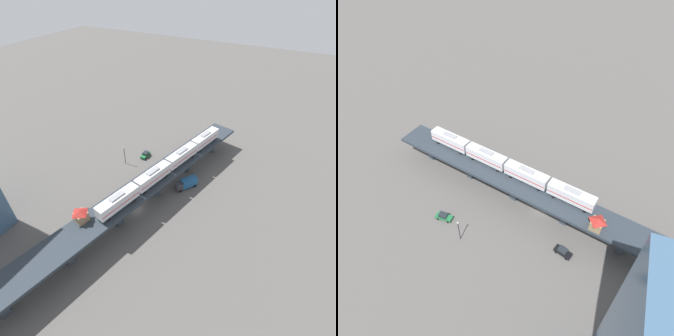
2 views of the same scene
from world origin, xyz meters
TOP-DOWN VIEW (x-y plane):
  - ground_plane at (0.00, 0.00)m, footprint 400.00×400.00m
  - elevated_viaduct at (-0.04, -0.16)m, footprint 28.44×91.59m
  - subway_train at (-4.04, -11.57)m, footprint 13.69×49.20m
  - signal_hut at (5.63, 14.05)m, footprint 3.85×3.85m
  - street_car_black at (10.47, 8.29)m, footprint 3.15×4.75m
  - street_car_green at (11.20, -23.13)m, footprint 1.99×4.42m
  - delivery_truck at (-8.61, -15.09)m, footprint 5.94×7.21m
  - street_lamp at (15.25, -16.47)m, footprint 0.44×0.44m

SIDE VIEW (x-z plane):
  - ground_plane at x=0.00m, z-range 0.00..0.00m
  - street_car_black at x=10.47m, z-range -0.01..1.88m
  - street_car_green at x=11.20m, z-range -0.01..1.88m
  - delivery_truck at x=-8.61m, z-range 0.16..3.36m
  - street_lamp at x=15.25m, z-range 0.64..7.58m
  - elevated_viaduct at x=-0.04m, z-range 2.53..9.55m
  - signal_hut at x=5.63m, z-range 7.11..10.51m
  - subway_train at x=-4.04m, z-range 7.33..11.78m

